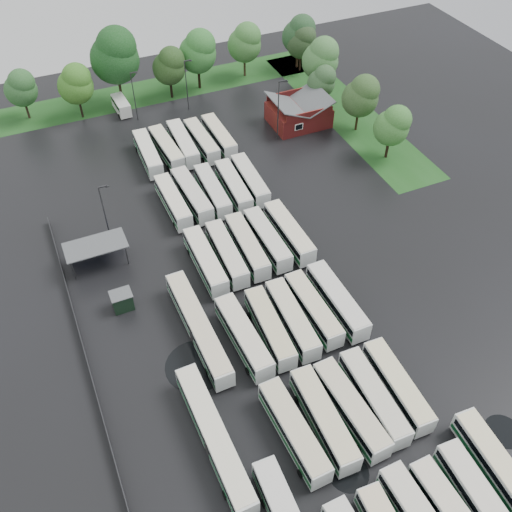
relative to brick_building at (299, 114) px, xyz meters
name	(u,v)px	position (x,y,z in m)	size (l,w,h in m)	color
ground	(281,339)	(-24.00, -42.77, -1.87)	(160.00, 160.00, 0.00)	black
brick_building	(299,114)	(0.00, 0.00, 0.00)	(10.07, 8.60, 5.39)	maroon
wash_shed	(95,246)	(-41.20, -20.74, 1.12)	(8.20, 4.20, 3.58)	#2D2D30
utility_hut	(122,301)	(-40.20, -30.17, -0.55)	(2.70, 2.20, 2.62)	black
grass_strip_north	(148,92)	(-22.00, 22.03, -1.86)	(80.00, 10.00, 0.01)	#1A4A17
grass_strip_east	(346,111)	(10.00, 0.03, -1.86)	(10.00, 50.00, 0.01)	#1A4A17
west_fence	(83,347)	(-46.20, -34.77, -1.27)	(0.10, 50.00, 1.20)	#2D2D30
bus_r0c4	(480,501)	(-15.67, -68.62, -0.11)	(2.92, 11.55, 3.19)	silver
bus_r1c0	(294,431)	(-28.50, -55.14, -0.08)	(2.91, 11.75, 3.25)	silver
bus_r1c1	(324,419)	(-25.01, -55.15, -0.06)	(2.84, 11.86, 3.28)	silver
bus_r1c2	(350,409)	(-21.85, -55.25, -0.07)	(3.01, 11.82, 3.26)	silver
bus_r1c3	(374,397)	(-18.85, -55.05, -0.10)	(2.82, 11.62, 3.22)	silver
bus_r1c4	(397,386)	(-15.68, -54.86, -0.13)	(2.85, 11.42, 3.16)	silver
bus_r2c0	(244,336)	(-28.51, -41.89, -0.06)	(2.91, 11.85, 3.28)	silver
bus_r2c1	(270,328)	(-25.10, -41.89, -0.13)	(2.98, 11.44, 3.15)	silver
bus_r2c2	(292,319)	(-22.09, -41.82, -0.10)	(2.90, 11.62, 3.21)	silver
bus_r2c3	(313,309)	(-18.98, -41.42, -0.14)	(2.54, 11.33, 3.15)	silver
bus_r2c4	(337,301)	(-15.65, -41.48, -0.05)	(2.60, 11.88, 3.30)	silver
bus_r3c0	(205,261)	(-28.28, -28.24, -0.08)	(2.58, 11.66, 3.24)	silver
bus_r3c1	(227,254)	(-25.14, -28.05, -0.12)	(2.83, 11.51, 3.18)	silver
bus_r3c2	(247,246)	(-22.03, -27.83, -0.09)	(2.87, 11.65, 3.22)	silver
bus_r3c3	(267,239)	(-18.91, -27.65, -0.12)	(2.48, 11.44, 3.18)	silver
bus_r3c4	(289,232)	(-15.54, -27.65, -0.07)	(2.61, 11.75, 3.26)	silver
bus_r4c0	(173,202)	(-28.37, -14.47, -0.13)	(2.54, 11.34, 3.15)	silver
bus_r4c1	(192,195)	(-25.27, -14.20, -0.07)	(2.95, 11.82, 3.27)	silver
bus_r4c2	(213,191)	(-22.04, -14.42, -0.13)	(2.73, 11.38, 3.15)	silver
bus_r4c3	(233,186)	(-18.68, -14.66, -0.13)	(2.91, 11.42, 3.15)	silver
bus_r4c4	(250,180)	(-15.72, -14.26, -0.13)	(2.86, 11.44, 3.16)	silver
bus_r5c0	(148,153)	(-28.30, -0.82, -0.11)	(2.85, 11.52, 3.18)	silver
bus_r5c1	(167,148)	(-25.00, -0.56, -0.14)	(2.95, 11.35, 3.13)	silver
bus_r5c2	(183,143)	(-22.06, -0.44, -0.08)	(2.84, 11.74, 3.25)	silver
bus_r5c3	(202,141)	(-18.88, -0.87, -0.14)	(2.65, 11.35, 3.15)	silver
bus_r5c4	(219,136)	(-15.64, -0.66, -0.15)	(2.45, 11.21, 3.12)	silver
artic_bus_west_b	(198,327)	(-32.92, -38.39, -0.11)	(2.69, 17.10, 3.17)	silver
artic_bus_west_c	(214,437)	(-36.21, -52.44, -0.12)	(2.74, 17.00, 3.15)	silver
minibus	(121,105)	(-28.36, 16.76, -0.45)	(2.46, 5.94, 2.55)	silver
tree_north_0	(21,88)	(-44.42, 21.51, 4.28)	(5.77, 5.77, 9.56)	black
tree_north_1	(76,83)	(-35.33, 17.94, 4.86)	(6.31, 6.31, 10.45)	black
tree_north_2	(115,55)	(-27.21, 20.20, 7.61)	(8.89, 8.89, 14.72)	black
tree_north_3	(170,65)	(-17.95, 18.14, 4.67)	(6.14, 6.14, 10.16)	black
tree_north_4	(198,51)	(-11.75, 19.47, 5.77)	(7.17, 7.17, 11.88)	black
tree_north_5	(245,42)	(-1.63, 20.51, 5.22)	(6.65, 6.65, 11.01)	#3A2C1B
tree_north_6	(302,41)	(9.68, 18.06, 4.37)	(5.85, 5.85, 9.69)	black
tree_east_0	(393,125)	(8.91, -15.66, 4.33)	(5.82, 5.82, 9.63)	black
tree_east_1	(362,96)	(8.63, -6.23, 4.90)	(6.35, 6.35, 10.51)	black
tree_east_2	(322,81)	(6.25, 3.21, 3.56)	(5.10, 5.10, 8.45)	#301E15
tree_east_3	(321,58)	(8.45, 7.94, 5.48)	(6.89, 6.89, 11.42)	#352416
tree_east_4	(300,34)	(9.85, 19.61, 5.20)	(6.64, 6.64, 10.99)	#322312
lamp_post_ne	(279,106)	(-5.54, -3.12, 4.49)	(1.68, 0.33, 10.94)	#2D2D30
lamp_post_nw	(105,210)	(-38.55, -16.86, 3.58)	(1.45, 0.28, 9.38)	#2D2D30
lamp_post_back_w	(134,93)	(-26.34, 12.84, 3.54)	(1.43, 0.28, 9.31)	#2D2D30
lamp_post_back_e	(187,82)	(-16.55, 12.68, 3.72)	(1.48, 0.29, 9.63)	#2D2D30
puddle_0	(348,473)	(-25.01, -60.63, -1.86)	(4.22, 4.22, 0.01)	black
puddle_1	(456,455)	(-13.86, -63.44, -1.86)	(2.88, 2.88, 0.01)	black
puddle_2	(196,366)	(-34.70, -42.32, -1.86)	(7.38, 7.38, 0.01)	black
puddle_3	(327,322)	(-17.56, -42.71, -1.86)	(4.18, 4.18, 0.01)	black
puddle_4	(503,432)	(-7.66, -63.36, -1.86)	(4.04, 4.04, 0.01)	black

